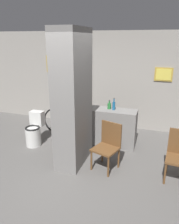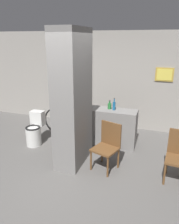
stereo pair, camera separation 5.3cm
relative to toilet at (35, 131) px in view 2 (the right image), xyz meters
The scene contains 10 objects.
ground_plane 1.57m from the toilet, 34.68° to the right, with size 14.00×14.00×0.00m, color #5B5956.
wall_back 2.37m from the toilet, 54.30° to the left, with size 8.00×0.09×2.60m.
pillar_center 1.56m from the toilet, 18.29° to the right, with size 0.49×0.98×2.60m.
counter_shelf 1.72m from the toilet, 19.20° to the left, with size 1.35×0.44×0.87m.
toilet is the anchor object (origin of this frame).
chair_near_pillar 1.93m from the toilet, 12.35° to the right, with size 0.55×0.55×0.90m.
chair_by_doorway 3.18m from the toilet, ahead, with size 0.47×0.47×0.90m.
bicycle 1.02m from the toilet, 45.82° to the left, with size 1.72×0.42×0.75m.
bottle_tall 1.96m from the toilet, 17.87° to the left, with size 0.07×0.07×0.28m.
bottle_short 1.86m from the toilet, 20.23° to the left, with size 0.08×0.08×0.21m.
Camera 2 is at (1.50, -3.18, 2.41)m, focal length 35.00 mm.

